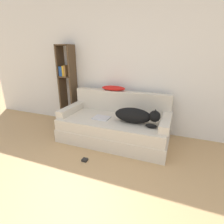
{
  "coord_description": "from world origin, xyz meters",
  "views": [
    {
      "loc": [
        0.97,
        -0.39,
        1.55
      ],
      "look_at": [
        -0.04,
        2.21,
        0.57
      ],
      "focal_mm": 28.0,
      "sensor_mm": 36.0,
      "label": 1
    }
  ],
  "objects_px": {
    "couch": "(114,129)",
    "throw_pillow": "(113,88)",
    "bookshelf": "(67,82)",
    "dog": "(136,116)",
    "power_adapter": "(85,160)",
    "laptop": "(102,118)"
  },
  "relations": [
    {
      "from": "laptop",
      "to": "throw_pillow",
      "type": "height_order",
      "value": "throw_pillow"
    },
    {
      "from": "power_adapter",
      "to": "dog",
      "type": "bearing_deg",
      "value": 50.7
    },
    {
      "from": "laptop",
      "to": "throw_pillow",
      "type": "relative_size",
      "value": 0.63
    },
    {
      "from": "couch",
      "to": "throw_pillow",
      "type": "relative_size",
      "value": 4.09
    },
    {
      "from": "dog",
      "to": "power_adapter",
      "type": "xyz_separation_m",
      "value": [
        -0.58,
        -0.71,
        -0.54
      ]
    },
    {
      "from": "bookshelf",
      "to": "couch",
      "type": "bearing_deg",
      "value": -19.71
    },
    {
      "from": "laptop",
      "to": "bookshelf",
      "type": "height_order",
      "value": "bookshelf"
    },
    {
      "from": "couch",
      "to": "throw_pillow",
      "type": "xyz_separation_m",
      "value": [
        -0.16,
        0.39,
        0.67
      ]
    },
    {
      "from": "couch",
      "to": "bookshelf",
      "type": "distance_m",
      "value": 1.51
    },
    {
      "from": "dog",
      "to": "throw_pillow",
      "type": "distance_m",
      "value": 0.8
    },
    {
      "from": "couch",
      "to": "throw_pillow",
      "type": "height_order",
      "value": "throw_pillow"
    },
    {
      "from": "dog",
      "to": "throw_pillow",
      "type": "bearing_deg",
      "value": 141.61
    },
    {
      "from": "laptop",
      "to": "bookshelf",
      "type": "relative_size",
      "value": 0.18
    },
    {
      "from": "bookshelf",
      "to": "power_adapter",
      "type": "xyz_separation_m",
      "value": [
        1.07,
        -1.22,
        -0.92
      ]
    },
    {
      "from": "throw_pillow",
      "to": "power_adapter",
      "type": "xyz_separation_m",
      "value": [
        -0.01,
        -1.16,
        -0.86
      ]
    },
    {
      "from": "throw_pillow",
      "to": "bookshelf",
      "type": "xyz_separation_m",
      "value": [
        -1.08,
        0.06,
        0.05
      ]
    },
    {
      "from": "couch",
      "to": "dog",
      "type": "relative_size",
      "value": 2.56
    },
    {
      "from": "throw_pillow",
      "to": "power_adapter",
      "type": "relative_size",
      "value": 5.93
    },
    {
      "from": "laptop",
      "to": "couch",
      "type": "bearing_deg",
      "value": 22.23
    },
    {
      "from": "dog",
      "to": "couch",
      "type": "bearing_deg",
      "value": 171.5
    },
    {
      "from": "dog",
      "to": "throw_pillow",
      "type": "xyz_separation_m",
      "value": [
        -0.57,
        0.45,
        0.33
      ]
    },
    {
      "from": "throw_pillow",
      "to": "power_adapter",
      "type": "distance_m",
      "value": 1.45
    }
  ]
}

